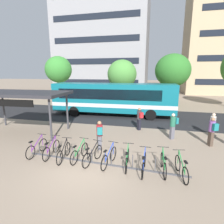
% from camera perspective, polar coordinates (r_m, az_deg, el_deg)
% --- Properties ---
extents(ground, '(200.00, 200.00, 0.00)m').
position_cam_1_polar(ground, '(8.56, -8.03, -17.60)').
color(ground, gray).
extents(bus_lane_asphalt, '(80.00, 7.20, 0.01)m').
position_cam_1_polar(bus_lane_asphalt, '(18.06, 4.18, -1.25)').
color(bus_lane_asphalt, '#232326').
rests_on(bus_lane_asphalt, ground).
extents(city_bus, '(12.09, 2.92, 3.20)m').
position_cam_1_polar(city_bus, '(17.95, 0.61, 4.46)').
color(city_bus, '#0F6070').
rests_on(city_bus, ground).
extents(bike_rack, '(7.93, 0.52, 0.70)m').
position_cam_1_polar(bike_rack, '(8.86, -3.36, -15.73)').
color(bike_rack, '#47474C').
rests_on(bike_rack, ground).
extents(parked_bicycle_purple_0, '(0.52, 1.72, 0.99)m').
position_cam_1_polar(parked_bicycle_purple_0, '(10.41, -22.71, -10.48)').
color(parked_bicycle_purple_0, black).
rests_on(parked_bicycle_purple_0, ground).
extents(parked_bicycle_purple_1, '(0.52, 1.72, 0.99)m').
position_cam_1_polar(parked_bicycle_purple_1, '(9.96, -18.67, -11.21)').
color(parked_bicycle_purple_1, black).
rests_on(parked_bicycle_purple_1, ground).
extents(parked_bicycle_black_2, '(0.52, 1.72, 0.99)m').
position_cam_1_polar(parked_bicycle_black_2, '(9.43, -15.07, -12.34)').
color(parked_bicycle_black_2, black).
rests_on(parked_bicycle_black_2, ground).
extents(parked_bicycle_green_3, '(0.52, 1.72, 0.99)m').
position_cam_1_polar(parked_bicycle_green_3, '(9.24, -10.26, -12.63)').
color(parked_bicycle_green_3, black).
rests_on(parked_bicycle_green_3, ground).
extents(parked_bicycle_black_4, '(0.60, 1.69, 0.99)m').
position_cam_1_polar(parked_bicycle_black_4, '(8.88, -6.17, -13.59)').
color(parked_bicycle_black_4, black).
rests_on(parked_bicycle_black_4, ground).
extents(parked_bicycle_blue_5, '(0.52, 1.71, 0.99)m').
position_cam_1_polar(parked_bicycle_blue_5, '(8.65, -0.93, -14.25)').
color(parked_bicycle_blue_5, black).
rests_on(parked_bicycle_blue_5, ground).
extents(parked_bicycle_green_6, '(0.52, 1.72, 0.99)m').
position_cam_1_polar(parked_bicycle_green_6, '(8.49, 4.85, -14.83)').
color(parked_bicycle_green_6, black).
rests_on(parked_bicycle_green_6, ground).
extents(parked_bicycle_blue_7, '(0.52, 1.72, 0.99)m').
position_cam_1_polar(parked_bicycle_blue_7, '(8.21, 10.08, -15.99)').
color(parked_bicycle_blue_7, black).
rests_on(parked_bicycle_blue_7, ground).
extents(parked_bicycle_green_8, '(0.52, 1.72, 0.99)m').
position_cam_1_polar(parked_bicycle_green_8, '(8.38, 16.01, -15.70)').
color(parked_bicycle_green_8, black).
rests_on(parked_bicycle_green_8, ground).
extents(parked_bicycle_green_9, '(0.52, 1.70, 0.99)m').
position_cam_1_polar(parked_bicycle_green_9, '(8.31, 21.16, -16.32)').
color(parked_bicycle_green_9, black).
rests_on(parked_bicycle_green_9, ground).
extents(transit_shelter, '(6.47, 3.61, 2.94)m').
position_cam_1_polar(transit_shelter, '(14.12, -26.77, 4.96)').
color(transit_shelter, '#38383D').
rests_on(transit_shelter, ground).
extents(commuter_teal_pack_0, '(0.50, 0.60, 1.74)m').
position_cam_1_polar(commuter_teal_pack_0, '(12.00, 29.21, -4.96)').
color(commuter_teal_pack_0, '#47382D').
rests_on(commuter_teal_pack_0, ground).
extents(commuter_grey_pack_2, '(0.47, 0.59, 1.61)m').
position_cam_1_polar(commuter_grey_pack_2, '(13.89, 29.35, -3.11)').
color(commuter_grey_pack_2, black).
rests_on(commuter_grey_pack_2, ground).
extents(commuter_red_pack_3, '(0.57, 0.60, 1.71)m').
position_cam_1_polar(commuter_red_pack_3, '(13.58, 8.72, -1.71)').
color(commuter_red_pack_3, black).
rests_on(commuter_red_pack_3, ground).
extents(commuter_teal_pack_4, '(0.60, 0.55, 1.72)m').
position_cam_1_polar(commuter_teal_pack_4, '(12.26, 18.83, -3.73)').
color(commuter_teal_pack_4, '#565660').
rests_on(commuter_teal_pack_4, ground).
extents(commuter_teal_pack_5, '(0.47, 0.60, 1.67)m').
position_cam_1_polar(commuter_teal_pack_5, '(10.04, -3.95, -6.82)').
color(commuter_teal_pack_5, '#565660').
rests_on(commuter_teal_pack_5, ground).
extents(street_tree_0, '(4.05, 4.05, 6.72)m').
position_cam_1_polar(street_tree_0, '(29.68, -16.63, 12.77)').
color(street_tree_0, brown).
rests_on(street_tree_0, ground).
extents(street_tree_2, '(3.82, 3.82, 5.92)m').
position_cam_1_polar(street_tree_2, '(24.16, 3.19, 11.86)').
color(street_tree_2, brown).
rests_on(street_tree_2, ground).
extents(street_tree_3, '(4.60, 4.60, 6.70)m').
position_cam_1_polar(street_tree_3, '(25.71, 18.70, 12.38)').
color(street_tree_3, brown).
rests_on(street_tree_3, ground).
extents(building_left_wing, '(19.06, 12.23, 19.90)m').
position_cam_1_polar(building_left_wing, '(42.19, -2.61, 20.17)').
color(building_left_wing, gray).
rests_on(building_left_wing, ground).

